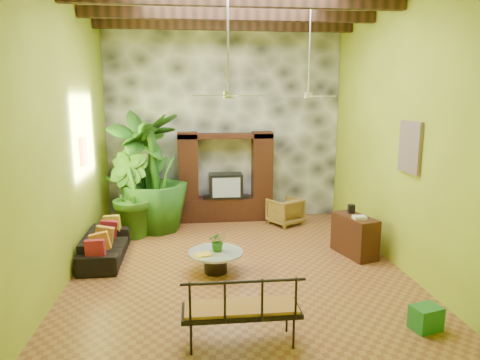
{
  "coord_description": "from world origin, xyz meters",
  "views": [
    {
      "loc": [
        -0.78,
        -7.67,
        3.15
      ],
      "look_at": [
        0.06,
        0.2,
        1.62
      ],
      "focal_mm": 32.0,
      "sensor_mm": 36.0,
      "label": 1
    }
  ],
  "objects": [
    {
      "name": "ground",
      "position": [
        0.0,
        0.0,
        0.0
      ],
      "size": [
        7.0,
        7.0,
        0.0
      ],
      "primitive_type": "plane",
      "color": "brown",
      "rests_on": "ground"
    },
    {
      "name": "back_wall",
      "position": [
        0.0,
        3.5,
        2.5
      ],
      "size": [
        6.0,
        0.02,
        5.0
      ],
      "primitive_type": "cube",
      "color": "olive",
      "rests_on": "ground"
    },
    {
      "name": "left_wall",
      "position": [
        -3.0,
        0.0,
        2.5
      ],
      "size": [
        0.02,
        7.0,
        5.0
      ],
      "primitive_type": "cube",
      "color": "olive",
      "rests_on": "ground"
    },
    {
      "name": "right_wall",
      "position": [
        3.0,
        0.0,
        2.5
      ],
      "size": [
        0.02,
        7.0,
        5.0
      ],
      "primitive_type": "cube",
      "color": "olive",
      "rests_on": "ground"
    },
    {
      "name": "stone_accent_wall",
      "position": [
        0.0,
        3.44,
        2.5
      ],
      "size": [
        5.98,
        0.1,
        4.98
      ],
      "primitive_type": "cube",
      "color": "#323439",
      "rests_on": "ground"
    },
    {
      "name": "ceiling_beams",
      "position": [
        0.0,
        0.0,
        4.78
      ],
      "size": [
        5.95,
        5.36,
        0.22
      ],
      "color": "#371D11",
      "rests_on": "ceiling"
    },
    {
      "name": "entertainment_center",
      "position": [
        0.0,
        3.14,
        0.97
      ],
      "size": [
        2.4,
        0.55,
        2.3
      ],
      "color": "black",
      "rests_on": "ground"
    },
    {
      "name": "ceiling_fan_front",
      "position": [
        -0.2,
        -0.4,
        3.4
      ],
      "size": [
        1.28,
        1.28,
        1.86
      ],
      "color": "#BBBCC1",
      "rests_on": "ceiling"
    },
    {
      "name": "ceiling_fan_back",
      "position": [
        1.6,
        1.2,
        3.4
      ],
      "size": [
        1.28,
        1.28,
        1.86
      ],
      "color": "#BBBCC1",
      "rests_on": "ceiling"
    },
    {
      "name": "wall_art_mask",
      "position": [
        -2.96,
        1.0,
        2.1
      ],
      "size": [
        0.06,
        0.32,
        0.55
      ],
      "primitive_type": "cube",
      "color": "#BE7816",
      "rests_on": "left_wall"
    },
    {
      "name": "wall_art_painting",
      "position": [
        2.96,
        -0.6,
        2.3
      ],
      "size": [
        0.06,
        0.7,
        0.9
      ],
      "primitive_type": "cube",
      "color": "#2A609A",
      "rests_on": "right_wall"
    },
    {
      "name": "sofa",
      "position": [
        -2.57,
        0.6,
        0.27
      ],
      "size": [
        0.77,
        1.88,
        0.55
      ],
      "primitive_type": "imported",
      "rotation": [
        0.0,
        0.0,
        1.59
      ],
      "color": "black",
      "rests_on": "ground"
    },
    {
      "name": "wicker_armchair",
      "position": [
        1.46,
        2.59,
        0.33
      ],
      "size": [
        0.99,
        0.99,
        0.67
      ],
      "primitive_type": "imported",
      "rotation": [
        0.0,
        0.0,
        3.66
      ],
      "color": "brown",
      "rests_on": "ground"
    },
    {
      "name": "tall_plant_a",
      "position": [
        -2.06,
        2.56,
        1.43
      ],
      "size": [
        1.82,
        1.7,
        2.86
      ],
      "primitive_type": "imported",
      "rotation": [
        0.0,
        0.0,
        0.61
      ],
      "color": "#255F19",
      "rests_on": "ground"
    },
    {
      "name": "tall_plant_b",
      "position": [
        -2.28,
        2.04,
        1.0
      ],
      "size": [
        1.39,
        1.41,
        2.0
      ],
      "primitive_type": "imported",
      "rotation": [
        0.0,
        0.0,
        2.3
      ],
      "color": "#2C631A",
      "rests_on": "ground"
    },
    {
      "name": "tall_plant_c",
      "position": [
        -1.74,
        2.45,
        1.4
      ],
      "size": [
        2.1,
        2.1,
        2.8
      ],
      "primitive_type": "imported",
      "rotation": [
        0.0,
        0.0,
        4.26
      ],
      "color": "#215516",
      "rests_on": "ground"
    },
    {
      "name": "coffee_table",
      "position": [
        -0.44,
        -0.28,
        0.26
      ],
      "size": [
        1.0,
        1.0,
        0.4
      ],
      "rotation": [
        0.0,
        0.0,
        -0.0
      ],
      "color": "black",
      "rests_on": "ground"
    },
    {
      "name": "centerpiece_plant",
      "position": [
        -0.39,
        -0.25,
        0.59
      ],
      "size": [
        0.34,
        0.29,
        0.37
      ],
      "primitive_type": "imported",
      "rotation": [
        0.0,
        0.0,
        0.0
      ],
      "color": "#265D18",
      "rests_on": "coffee_table"
    },
    {
      "name": "yellow_tray",
      "position": [
        -0.67,
        -0.47,
        0.42
      ],
      "size": [
        0.33,
        0.28,
        0.03
      ],
      "primitive_type": "cube",
      "rotation": [
        0.0,
        0.0,
        0.32
      ],
      "color": "gold",
      "rests_on": "coffee_table"
    },
    {
      "name": "iron_bench",
      "position": [
        -0.22,
        -2.69,
        0.54
      ],
      "size": [
        1.52,
        0.55,
        0.57
      ],
      "rotation": [
        0.0,
        0.0,
        -0.0
      ],
      "color": "black",
      "rests_on": "ground"
    },
    {
      "name": "side_console",
      "position": [
        2.41,
        0.31,
        0.41
      ],
      "size": [
        0.72,
        1.1,
        0.81
      ],
      "primitive_type": "cube",
      "rotation": [
        0.0,
        0.0,
        0.28
      ],
      "color": "#3E2113",
      "rests_on": "ground"
    },
    {
      "name": "green_bin",
      "position": [
        2.34,
        -2.56,
        0.17
      ],
      "size": [
        0.45,
        0.38,
        0.34
      ],
      "primitive_type": "cube",
      "rotation": [
        0.0,
        0.0,
        0.26
      ],
      "color": "#1C6C35",
      "rests_on": "ground"
    }
  ]
}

